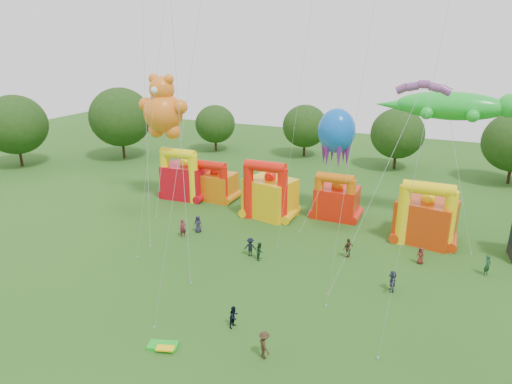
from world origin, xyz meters
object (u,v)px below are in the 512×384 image
at_px(teddy_bear_kite, 162,137).
at_px(spectator_0, 198,224).
at_px(gecko_kite, 457,159).
at_px(spectator_4, 348,248).
at_px(bouncy_castle_2, 269,195).
at_px(bouncy_castle_0, 185,178).
at_px(octopus_kite, 328,162).

bearing_deg(teddy_bear_kite, spectator_0, -36.88).
relative_size(teddy_bear_kite, gecko_kite, 1.08).
bearing_deg(spectator_4, bouncy_castle_2, -87.26).
bearing_deg(teddy_bear_kite, bouncy_castle_0, 69.54).
height_order(spectator_0, spectator_4, spectator_4).
distance_m(bouncy_castle_0, gecko_kite, 32.28).
relative_size(bouncy_castle_0, octopus_kite, 0.54).
xyz_separation_m(bouncy_castle_2, spectator_0, (-5.24, -7.33, -1.70)).
bearing_deg(bouncy_castle_2, gecko_kite, 10.40).
relative_size(bouncy_castle_2, spectator_4, 3.55).
height_order(gecko_kite, octopus_kite, gecko_kite).
bearing_deg(gecko_kite, bouncy_castle_0, -176.93).
xyz_separation_m(octopus_kite, spectator_0, (-11.29, -9.78, -5.64)).
distance_m(octopus_kite, spectator_4, 11.83).
relative_size(bouncy_castle_2, spectator_0, 3.72).
distance_m(gecko_kite, octopus_kite, 13.32).
height_order(bouncy_castle_0, gecko_kite, gecko_kite).
bearing_deg(bouncy_castle_2, bouncy_castle_0, 171.69).
relative_size(bouncy_castle_2, octopus_kite, 0.56).
xyz_separation_m(teddy_bear_kite, gecko_kite, (32.85, 4.59, -0.38)).
relative_size(bouncy_castle_2, gecko_kite, 0.47).
height_order(bouncy_castle_2, octopus_kite, octopus_kite).
relative_size(bouncy_castle_0, teddy_bear_kite, 0.43).
bearing_deg(bouncy_castle_0, octopus_kite, 1.91).
bearing_deg(gecko_kite, octopus_kite, -175.30).
relative_size(bouncy_castle_0, gecko_kite, 0.46).
relative_size(bouncy_castle_2, teddy_bear_kite, 0.44).
bearing_deg(gecko_kite, bouncy_castle_2, -169.60).
relative_size(teddy_bear_kite, octopus_kite, 1.27).
height_order(bouncy_castle_2, spectator_0, bouncy_castle_2).
bearing_deg(gecko_kite, teddy_bear_kite, -172.05).
bearing_deg(bouncy_castle_0, teddy_bear_kite, -110.46).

